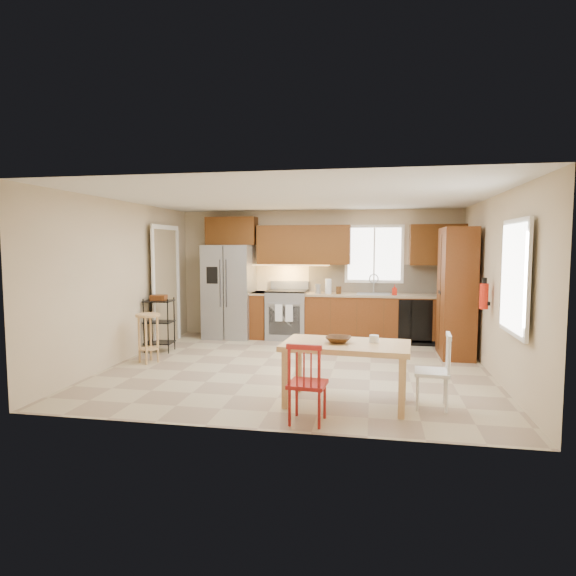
# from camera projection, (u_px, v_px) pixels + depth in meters

# --- Properties ---
(floor) EXTENTS (5.50, 5.50, 0.00)m
(floor) POSITION_uv_depth(u_px,v_px,m) (297.00, 367.00, 7.16)
(floor) COLOR tan
(floor) RESTS_ON ground
(ceiling) EXTENTS (5.50, 5.00, 0.02)m
(ceiling) POSITION_uv_depth(u_px,v_px,m) (297.00, 198.00, 6.94)
(ceiling) COLOR silver
(ceiling) RESTS_ON ground
(wall_back) EXTENTS (5.50, 0.02, 2.50)m
(wall_back) POSITION_uv_depth(u_px,v_px,m) (317.00, 274.00, 9.50)
(wall_back) COLOR #CCB793
(wall_back) RESTS_ON ground
(wall_front) EXTENTS (5.50, 0.02, 2.50)m
(wall_front) POSITION_uv_depth(u_px,v_px,m) (256.00, 304.00, 4.60)
(wall_front) COLOR #CCB793
(wall_front) RESTS_ON ground
(wall_left) EXTENTS (0.02, 5.00, 2.50)m
(wall_left) POSITION_uv_depth(u_px,v_px,m) (124.00, 281.00, 7.54)
(wall_left) COLOR #CCB793
(wall_left) RESTS_ON ground
(wall_right) EXTENTS (0.02, 5.00, 2.50)m
(wall_right) POSITION_uv_depth(u_px,v_px,m) (496.00, 287.00, 6.56)
(wall_right) COLOR #CCB793
(wall_right) RESTS_ON ground
(refrigerator) EXTENTS (0.92, 0.75, 1.82)m
(refrigerator) POSITION_uv_depth(u_px,v_px,m) (229.00, 291.00, 9.46)
(refrigerator) COLOR gray
(refrigerator) RESTS_ON floor
(range_stove) EXTENTS (0.76, 0.63, 0.92)m
(range_stove) POSITION_uv_depth(u_px,v_px,m) (287.00, 315.00, 9.36)
(range_stove) COLOR gray
(range_stove) RESTS_ON floor
(base_cabinet_narrow) EXTENTS (0.30, 0.60, 0.90)m
(base_cabinet_narrow) POSITION_uv_depth(u_px,v_px,m) (260.00, 315.00, 9.47)
(base_cabinet_narrow) COLOR #622D12
(base_cabinet_narrow) RESTS_ON floor
(base_cabinet_run) EXTENTS (2.92, 0.60, 0.90)m
(base_cabinet_run) POSITION_uv_depth(u_px,v_px,m) (383.00, 318.00, 9.05)
(base_cabinet_run) COLOR #622D12
(base_cabinet_run) RESTS_ON floor
(dishwasher) EXTENTS (0.60, 0.02, 0.78)m
(dishwasher) POSITION_uv_depth(u_px,v_px,m) (415.00, 321.00, 8.66)
(dishwasher) COLOR black
(dishwasher) RESTS_ON floor
(backsplash) EXTENTS (2.92, 0.03, 0.55)m
(backsplash) POSITION_uv_depth(u_px,v_px,m) (384.00, 279.00, 9.26)
(backsplash) COLOR #C3B193
(backsplash) RESTS_ON wall_back
(upper_over_fridge) EXTENTS (1.00, 0.35, 0.55)m
(upper_over_fridge) POSITION_uv_depth(u_px,v_px,m) (232.00, 231.00, 9.56)
(upper_over_fridge) COLOR #572F0E
(upper_over_fridge) RESTS_ON wall_back
(upper_left_block) EXTENTS (1.80, 0.35, 0.75)m
(upper_left_block) POSITION_uv_depth(u_px,v_px,m) (304.00, 245.00, 9.32)
(upper_left_block) COLOR #572F0E
(upper_left_block) RESTS_ON wall_back
(upper_right_block) EXTENTS (1.00, 0.35, 0.75)m
(upper_right_block) POSITION_uv_depth(u_px,v_px,m) (437.00, 245.00, 8.88)
(upper_right_block) COLOR #572F0E
(upper_right_block) RESTS_ON wall_back
(window_back) EXTENTS (1.12, 0.04, 1.12)m
(window_back) POSITION_uv_depth(u_px,v_px,m) (374.00, 254.00, 9.25)
(window_back) COLOR white
(window_back) RESTS_ON wall_back
(sink) EXTENTS (0.62, 0.46, 0.16)m
(sink) POSITION_uv_depth(u_px,v_px,m) (374.00, 296.00, 9.04)
(sink) COLOR gray
(sink) RESTS_ON base_cabinet_run
(undercab_glow) EXTENTS (1.60, 0.30, 0.01)m
(undercab_glow) POSITION_uv_depth(u_px,v_px,m) (288.00, 265.00, 9.39)
(undercab_glow) COLOR #FFBF66
(undercab_glow) RESTS_ON wall_back
(soap_bottle) EXTENTS (0.09, 0.09, 0.19)m
(soap_bottle) POSITION_uv_depth(u_px,v_px,m) (394.00, 290.00, 8.87)
(soap_bottle) COLOR red
(soap_bottle) RESTS_ON base_cabinet_run
(paper_towel) EXTENTS (0.12, 0.12, 0.28)m
(paper_towel) POSITION_uv_depth(u_px,v_px,m) (328.00, 286.00, 9.13)
(paper_towel) COLOR silver
(paper_towel) RESTS_ON base_cabinet_run
(canister_steel) EXTENTS (0.11, 0.11, 0.18)m
(canister_steel) POSITION_uv_depth(u_px,v_px,m) (318.00, 289.00, 9.17)
(canister_steel) COLOR gray
(canister_steel) RESTS_ON base_cabinet_run
(canister_wood) EXTENTS (0.10, 0.10, 0.14)m
(canister_wood) POSITION_uv_depth(u_px,v_px,m) (339.00, 290.00, 9.07)
(canister_wood) COLOR #4E2F14
(canister_wood) RESTS_ON base_cabinet_run
(pantry) EXTENTS (0.50, 0.95, 2.10)m
(pantry) POSITION_uv_depth(u_px,v_px,m) (456.00, 292.00, 7.81)
(pantry) COLOR #622D12
(pantry) RESTS_ON floor
(fire_extinguisher) EXTENTS (0.12, 0.12, 0.36)m
(fire_extinguisher) POSITION_uv_depth(u_px,v_px,m) (484.00, 296.00, 6.74)
(fire_extinguisher) COLOR red
(fire_extinguisher) RESTS_ON wall_right
(window_right) EXTENTS (0.04, 1.02, 1.32)m
(window_right) POSITION_uv_depth(u_px,v_px,m) (515.00, 277.00, 5.43)
(window_right) COLOR white
(window_right) RESTS_ON wall_right
(doorway) EXTENTS (0.04, 0.95, 2.10)m
(doorway) POSITION_uv_depth(u_px,v_px,m) (165.00, 287.00, 8.82)
(doorway) COLOR #8C7A59
(doorway) RESTS_ON wall_left
(dining_table) EXTENTS (1.48, 0.91, 0.69)m
(dining_table) POSITION_uv_depth(u_px,v_px,m) (346.00, 374.00, 5.48)
(dining_table) COLOR #DCB26E
(dining_table) RESTS_ON floor
(chair_red) EXTENTS (0.42, 0.42, 0.83)m
(chair_red) POSITION_uv_depth(u_px,v_px,m) (308.00, 382.00, 4.90)
(chair_red) COLOR #A41E19
(chair_red) RESTS_ON floor
(chair_white) EXTENTS (0.42, 0.42, 0.83)m
(chair_white) POSITION_uv_depth(u_px,v_px,m) (432.00, 371.00, 5.35)
(chair_white) COLOR silver
(chair_white) RESTS_ON floor
(table_bowl) EXTENTS (0.31, 0.31, 0.07)m
(table_bowl) POSITION_uv_depth(u_px,v_px,m) (338.00, 343.00, 5.46)
(table_bowl) COLOR #4E2F14
(table_bowl) RESTS_ON dining_table
(table_jar) EXTENTS (0.10, 0.10, 0.11)m
(table_jar) POSITION_uv_depth(u_px,v_px,m) (374.00, 341.00, 5.48)
(table_jar) COLOR silver
(table_jar) RESTS_ON dining_table
(bar_stool) EXTENTS (0.42, 0.42, 0.76)m
(bar_stool) POSITION_uv_depth(u_px,v_px,m) (148.00, 338.00, 7.43)
(bar_stool) COLOR #DCB26E
(bar_stool) RESTS_ON floor
(utility_cart) EXTENTS (0.49, 0.39, 0.92)m
(utility_cart) POSITION_uv_depth(u_px,v_px,m) (159.00, 325.00, 8.22)
(utility_cart) COLOR black
(utility_cart) RESTS_ON floor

